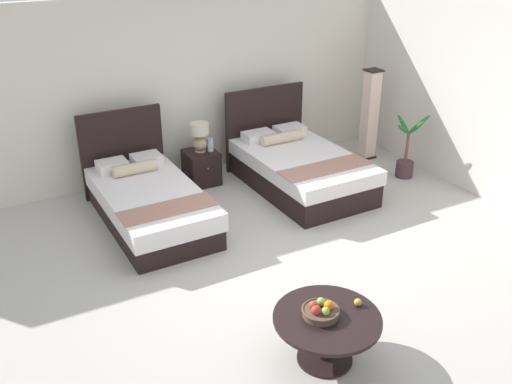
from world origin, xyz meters
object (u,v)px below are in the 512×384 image
(coffee_table, at_px, (327,327))
(fruit_bowl, at_px, (321,311))
(loose_apple, at_px, (358,302))
(nightstand, at_px, (201,167))
(floor_lamp_corner, at_px, (370,115))
(table_lamp, at_px, (200,135))
(bed_near_corner, at_px, (298,167))
(bed_near_window, at_px, (149,201))
(vase, at_px, (210,145))
(potted_palm, at_px, (406,159))

(coffee_table, relative_size, fruit_bowl, 2.85)
(fruit_bowl, height_order, loose_apple, fruit_bowl)
(loose_apple, bearing_deg, fruit_bowl, 174.93)
(nightstand, bearing_deg, floor_lamp_corner, -6.72)
(table_lamp, xyz_separation_m, floor_lamp_corner, (2.79, -0.35, -0.02))
(bed_near_corner, relative_size, nightstand, 4.38)
(nightstand, xyz_separation_m, fruit_bowl, (-0.55, -3.94, 0.27))
(bed_near_window, xyz_separation_m, fruit_bowl, (0.51, -3.17, 0.24))
(bed_near_corner, bearing_deg, nightstand, 146.59)
(coffee_table, height_order, loose_apple, loose_apple)
(bed_near_corner, distance_m, coffee_table, 3.62)
(table_lamp, relative_size, fruit_bowl, 1.30)
(nightstand, bearing_deg, loose_apple, -92.62)
(table_lamp, distance_m, loose_apple, 4.01)
(vase, height_order, loose_apple, vase)
(nightstand, distance_m, potted_palm, 3.07)
(fruit_bowl, bearing_deg, loose_apple, -5.07)
(nightstand, relative_size, vase, 2.55)
(table_lamp, xyz_separation_m, loose_apple, (-0.18, -4.00, -0.24))
(nightstand, distance_m, coffee_table, 4.01)
(fruit_bowl, bearing_deg, floor_lamp_corner, 47.23)
(bed_near_window, relative_size, vase, 11.25)
(potted_palm, bearing_deg, bed_near_window, 173.30)
(bed_near_corner, xyz_separation_m, vase, (-1.05, 0.74, 0.28))
(vase, distance_m, floor_lamp_corner, 2.67)
(bed_near_window, xyz_separation_m, coffee_table, (0.56, -3.20, 0.08))
(loose_apple, bearing_deg, potted_palm, 42.47)
(nightstand, bearing_deg, coffee_table, -97.23)
(coffee_table, bearing_deg, fruit_bowl, 140.02)
(bed_near_corner, height_order, coffee_table, bed_near_corner)
(potted_palm, bearing_deg, table_lamp, 156.01)
(table_lamp, xyz_separation_m, potted_palm, (2.81, -1.25, -0.45))
(bed_near_window, relative_size, nightstand, 4.42)
(potted_palm, bearing_deg, floor_lamp_corner, 91.40)
(floor_lamp_corner, xyz_separation_m, potted_palm, (0.02, -0.90, -0.43))
(fruit_bowl, distance_m, loose_apple, 0.37)
(table_lamp, height_order, fruit_bowl, table_lamp)
(nightstand, distance_m, floor_lamp_corner, 2.85)
(bed_near_corner, xyz_separation_m, table_lamp, (-1.19, 0.80, 0.43))
(bed_near_window, bearing_deg, coffee_table, -80.17)
(table_lamp, height_order, loose_apple, table_lamp)
(bed_near_corner, distance_m, floor_lamp_corner, 1.72)
(nightstand, relative_size, potted_palm, 0.51)
(fruit_bowl, distance_m, potted_palm, 4.33)
(fruit_bowl, bearing_deg, potted_palm, 38.85)
(bed_near_corner, height_order, loose_apple, bed_near_corner)
(nightstand, bearing_deg, bed_near_corner, -33.41)
(vase, bearing_deg, bed_near_corner, -35.28)
(bed_near_corner, bearing_deg, loose_apple, -113.23)
(table_lamp, distance_m, potted_palm, 3.11)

